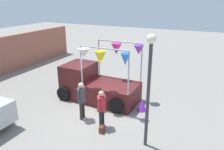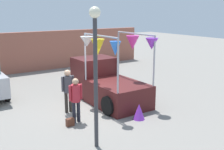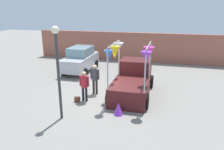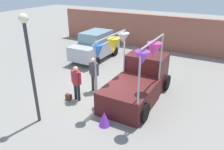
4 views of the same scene
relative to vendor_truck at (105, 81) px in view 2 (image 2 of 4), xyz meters
The scene contains 8 objects.
ground_plane 1.74m from the vendor_truck, 150.84° to the right, with size 60.00×60.00×0.00m, color gray.
vendor_truck is the anchor object (origin of this frame).
person_customer 2.82m from the vendor_truck, 144.24° to the right, with size 0.53×0.34×1.64m.
person_vendor 2.16m from the vendor_truck, 165.26° to the right, with size 0.53×0.34×1.73m.
handbag 3.31m from the vendor_truck, 144.99° to the right, with size 0.28×0.16×0.28m, color #592D1E.
street_lamp 4.84m from the vendor_truck, 125.77° to the right, with size 0.32×0.32×4.09m.
brick_boundary_wall 7.94m from the vendor_truck, 99.53° to the left, with size 18.00×0.36×2.60m, color #9E5947.
folded_kite_bundle_violet 2.78m from the vendor_truck, 94.86° to the right, with size 0.44×0.44×0.60m, color purple.
Camera 2 is at (-5.24, -9.59, 4.00)m, focal length 45.00 mm.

